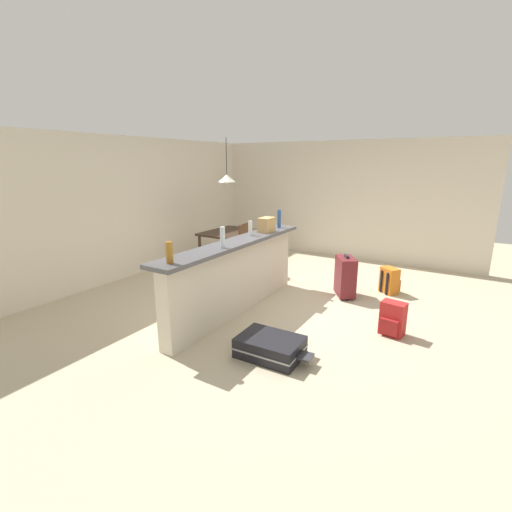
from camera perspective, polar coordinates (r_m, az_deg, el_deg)
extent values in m
cube|color=#BCAD8E|center=(5.60, 4.50, -7.21)|extent=(13.00, 13.00, 0.05)
cube|color=beige|center=(7.15, -17.80, 7.48)|extent=(6.60, 0.10, 2.50)
cube|color=beige|center=(8.18, 12.63, 8.64)|extent=(0.10, 6.00, 2.50)
cube|color=beige|center=(5.02, -3.07, -3.61)|extent=(2.80, 0.20, 0.97)
cube|color=#4C4C51|center=(4.88, -3.15, 2.10)|extent=(2.96, 0.40, 0.05)
cylinder|color=#9E661E|center=(3.87, -13.54, 0.52)|extent=(0.07, 0.07, 0.23)
cylinder|color=silver|center=(4.47, -5.32, 2.95)|extent=(0.06, 0.06, 0.26)
cylinder|color=silver|center=(5.24, -0.91, 4.45)|extent=(0.06, 0.06, 0.21)
cylinder|color=#284C89|center=(5.86, 3.68, 5.90)|extent=(0.06, 0.06, 0.29)
cube|color=tan|center=(5.49, 1.66, 4.96)|extent=(0.26, 0.18, 0.22)
cube|color=#332319|center=(7.11, -4.32, 3.77)|extent=(1.10, 0.80, 0.04)
cylinder|color=#332319|center=(6.61, -4.33, -0.36)|extent=(0.06, 0.06, 0.70)
cylinder|color=#332319|center=(7.40, 0.09, 1.32)|extent=(0.06, 0.06, 0.70)
cylinder|color=#332319|center=(7.02, -8.85, 0.40)|extent=(0.06, 0.06, 0.70)
cylinder|color=#332319|center=(7.77, -4.21, 1.92)|extent=(0.06, 0.06, 0.70)
cube|color=#4C331E|center=(6.83, -0.49, 0.88)|extent=(0.44, 0.44, 0.04)
cube|color=#4C331E|center=(6.85, -1.85, 3.14)|extent=(0.40, 0.08, 0.48)
cylinder|color=#4C331E|center=(6.68, 0.14, -1.43)|extent=(0.04, 0.04, 0.41)
cylinder|color=#4C331E|center=(6.96, 1.27, -0.77)|extent=(0.04, 0.04, 0.41)
cylinder|color=#4C331E|center=(6.82, -2.29, -1.11)|extent=(0.04, 0.04, 0.41)
cylinder|color=#4C331E|center=(7.10, -1.08, -0.48)|extent=(0.04, 0.04, 0.41)
cylinder|color=black|center=(7.06, -4.71, 15.39)|extent=(0.01, 0.01, 0.69)
cone|color=white|center=(7.06, -4.64, 12.17)|extent=(0.34, 0.34, 0.14)
sphere|color=white|center=(7.07, -4.63, 11.52)|extent=(0.07, 0.07, 0.07)
cube|color=black|center=(4.04, 2.24, -14.15)|extent=(0.50, 0.69, 0.22)
cube|color=gray|center=(4.04, 2.24, -14.15)|extent=(0.51, 0.71, 0.02)
cube|color=#2D2D33|center=(3.90, 7.79, -15.48)|extent=(0.18, 0.14, 0.02)
cube|color=maroon|center=(5.80, 13.94, -3.12)|extent=(0.50, 0.44, 0.60)
cylinder|color=black|center=(5.72, 14.26, -6.56)|extent=(0.07, 0.06, 0.06)
cylinder|color=black|center=(6.07, 13.30, -5.28)|extent=(0.07, 0.06, 0.06)
cube|color=#232328|center=(5.71, 14.14, -0.06)|extent=(0.14, 0.11, 0.04)
cube|color=red|center=(4.76, 20.82, -9.21)|extent=(0.22, 0.31, 0.42)
cube|color=maroon|center=(4.69, 20.27, -10.49)|extent=(0.09, 0.23, 0.19)
cube|color=black|center=(4.87, 20.43, -8.86)|extent=(0.03, 0.04, 0.36)
cube|color=black|center=(4.83, 22.00, -9.21)|extent=(0.03, 0.04, 0.36)
cube|color=orange|center=(6.19, 20.33, -3.65)|extent=(0.32, 0.33, 0.42)
cube|color=#AB5918|center=(6.28, 21.05, -4.16)|extent=(0.19, 0.21, 0.19)
cube|color=black|center=(6.08, 20.01, -4.14)|extent=(0.04, 0.04, 0.36)
cube|color=black|center=(6.19, 19.19, -3.77)|extent=(0.04, 0.04, 0.36)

